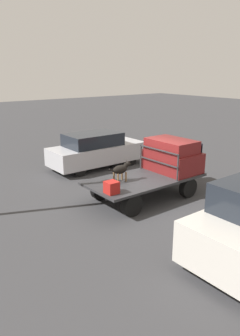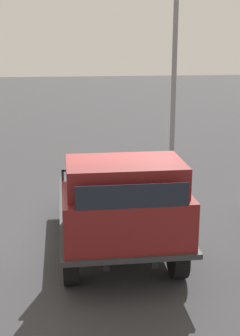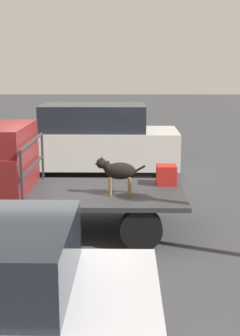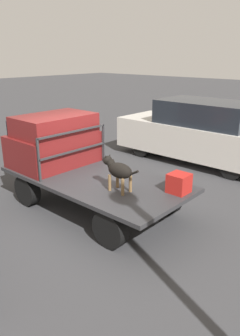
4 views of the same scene
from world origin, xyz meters
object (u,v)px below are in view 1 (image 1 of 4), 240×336
at_px(dog, 121,169).
at_px(parked_sedan, 96,150).
at_px(flatbed_truck, 145,183).
at_px(cargo_crate, 112,187).

height_order(dog, parked_sedan, parked_sedan).
bearing_deg(dog, flatbed_truck, -13.72).
bearing_deg(cargo_crate, dog, 37.56).
bearing_deg(cargo_crate, flatbed_truck, 15.70).
bearing_deg(dog, parked_sedan, 66.47).
distance_m(flatbed_truck, parked_sedan, 4.36).
relative_size(flatbed_truck, cargo_crate, 11.26).
bearing_deg(dog, cargo_crate, -143.33).
distance_m(dog, parked_sedan, 4.43).
bearing_deg(flatbed_truck, parked_sedan, 79.20).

